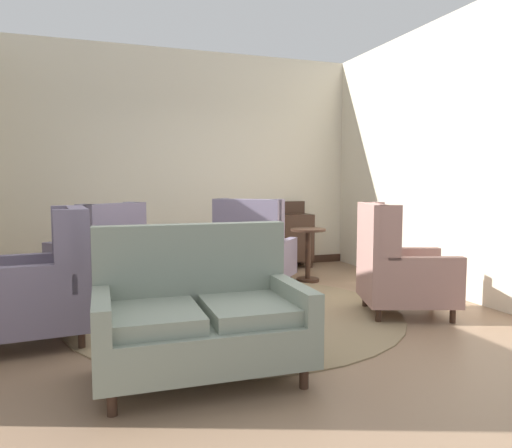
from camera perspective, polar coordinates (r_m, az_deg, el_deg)
ground at (r=4.65m, az=-1.26°, el=-11.42°), size 8.02×8.02×0.00m
wall_back at (r=7.25m, az=-8.32°, el=7.30°), size 5.37×0.08×3.23m
wall_right at (r=6.48m, az=18.88°, el=7.37°), size 0.08×4.01×3.23m
baseboard_back at (r=7.30m, az=-8.08°, el=-4.96°), size 5.21×0.03×0.12m
area_rug at (r=4.93m, az=-2.35°, el=-10.41°), size 3.29×3.29×0.01m
coffee_table at (r=4.76m, az=-3.18°, el=-5.93°), size 1.00×1.00×0.49m
porcelain_vase at (r=4.73m, az=-3.30°, el=-3.42°), size 0.14×0.14×0.31m
settee at (r=3.33m, az=-6.64°, el=-10.82°), size 1.39×0.87×1.01m
armchair_back_corner at (r=5.94m, az=-0.30°, el=-3.26°), size 1.14×1.14×1.11m
armchair_foreground_right at (r=4.31m, az=-23.52°, el=-6.74°), size 0.86×0.80×1.11m
armchair_near_window at (r=5.56m, az=-17.81°, el=-4.10°), size 1.10×1.11×1.09m
armchair_near_sideboard at (r=4.97m, az=16.44°, el=-5.15°), size 1.05×0.96×1.11m
side_table at (r=6.41m, az=6.17°, el=-3.07°), size 0.46×0.46×0.70m
sideboard at (r=7.41m, az=3.02°, el=-1.57°), size 0.93×0.41×1.01m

